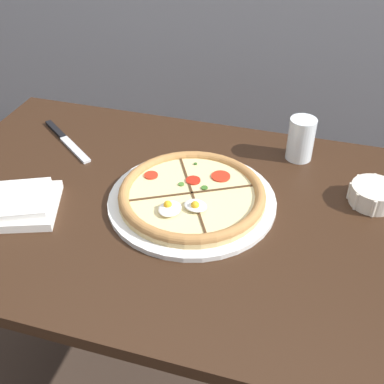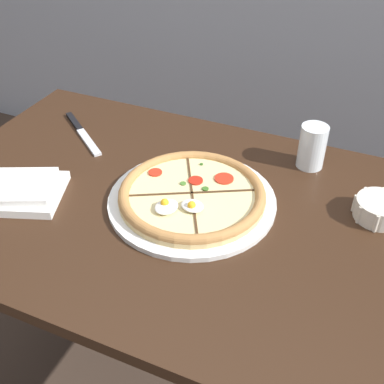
% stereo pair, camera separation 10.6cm
% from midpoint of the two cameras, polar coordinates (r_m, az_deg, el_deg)
% --- Properties ---
extents(ground_plane, '(12.00, 12.00, 0.00)m').
position_cam_midpoint_polar(ground_plane, '(1.66, -5.05, -21.68)').
color(ground_plane, '#3D2D23').
extents(dining_table, '(1.10, 0.76, 0.74)m').
position_cam_midpoint_polar(dining_table, '(1.17, -6.68, -5.84)').
color(dining_table, '#331E11').
rests_on(dining_table, ground_plane).
extents(pizza, '(0.38, 0.38, 0.05)m').
position_cam_midpoint_polar(pizza, '(1.07, -2.85, -0.60)').
color(pizza, white).
rests_on(pizza, dining_table).
extents(ramekin_bowl, '(0.11, 0.11, 0.04)m').
position_cam_midpoint_polar(ramekin_bowl, '(1.12, 18.24, -0.36)').
color(ramekin_bowl, silver).
rests_on(ramekin_bowl, dining_table).
extents(napkin_folded, '(0.23, 0.21, 0.04)m').
position_cam_midpoint_polar(napkin_folded, '(1.14, -22.85, -1.42)').
color(napkin_folded, silver).
rests_on(napkin_folded, dining_table).
extents(knife_main, '(0.21, 0.17, 0.01)m').
position_cam_midpoint_polar(knife_main, '(1.35, -16.92, 5.82)').
color(knife_main, silver).
rests_on(knife_main, dining_table).
extents(water_glass, '(0.07, 0.07, 0.11)m').
position_cam_midpoint_polar(water_glass, '(1.22, 10.34, 5.86)').
color(water_glass, white).
rests_on(water_glass, dining_table).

